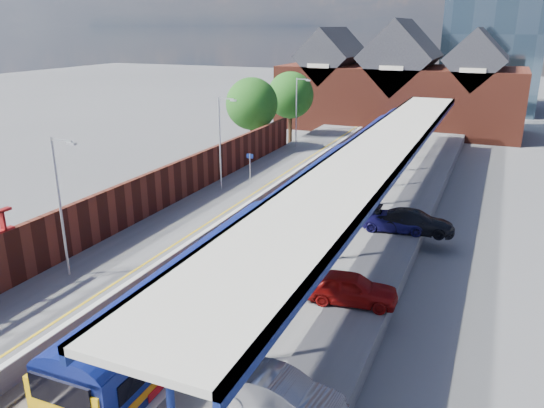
{
  "coord_description": "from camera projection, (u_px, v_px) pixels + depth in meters",
  "views": [
    {
      "loc": [
        12.46,
        -12.13,
        12.87
      ],
      "look_at": [
        0.37,
        15.88,
        2.6
      ],
      "focal_mm": 35.0,
      "sensor_mm": 36.0,
      "label": 1
    }
  ],
  "objects": [
    {
      "name": "ground",
      "position": [
        333.0,
        184.0,
        45.45
      ],
      "size": [
        240.0,
        240.0,
        0.0
      ],
      "primitive_type": "plane",
      "color": "#5B5B5E",
      "rests_on": "ground"
    },
    {
      "name": "ballast_bed",
      "position": [
        291.0,
        221.0,
        36.73
      ],
      "size": [
        6.0,
        76.0,
        0.06
      ],
      "primitive_type": "cube",
      "color": "#473D33",
      "rests_on": "ground"
    },
    {
      "name": "rails",
      "position": [
        291.0,
        220.0,
        36.71
      ],
      "size": [
        4.51,
        76.0,
        0.14
      ],
      "color": "slate",
      "rests_on": "ground"
    },
    {
      "name": "left_platform",
      "position": [
        221.0,
        205.0,
        38.65
      ],
      "size": [
        5.0,
        76.0,
        1.0
      ],
      "primitive_type": "cube",
      "color": "#565659",
      "rests_on": "ground"
    },
    {
      "name": "right_platform",
      "position": [
        377.0,
        227.0,
        34.33
      ],
      "size": [
        6.0,
        76.0,
        1.0
      ],
      "primitive_type": "cube",
      "color": "#565659",
      "rests_on": "ground"
    },
    {
      "name": "coping_left",
      "position": [
        249.0,
        202.0,
        37.6
      ],
      "size": [
        0.3,
        76.0,
        0.05
      ],
      "primitive_type": "cube",
      "color": "silver",
      "rests_on": "left_platform"
    },
    {
      "name": "coping_right",
      "position": [
        335.0,
        214.0,
        35.23
      ],
      "size": [
        0.3,
        76.0,
        0.05
      ],
      "primitive_type": "cube",
      "color": "silver",
      "rests_on": "right_platform"
    },
    {
      "name": "yellow_line",
      "position": [
        242.0,
        201.0,
        37.83
      ],
      "size": [
        0.14,
        76.0,
        0.01
      ],
      "primitive_type": "cube",
      "color": "yellow",
      "rests_on": "left_platform"
    },
    {
      "name": "train",
      "position": [
        352.0,
        161.0,
        44.39
      ],
      "size": [
        3.11,
        65.95,
        3.45
      ],
      "color": "navy",
      "rests_on": "ground"
    },
    {
      "name": "canopy",
      "position": [
        380.0,
        148.0,
        34.71
      ],
      "size": [
        4.5,
        52.0,
        4.48
      ],
      "color": "navy",
      "rests_on": "right_platform"
    },
    {
      "name": "lamp_post_b",
      "position": [
        61.0,
        199.0,
        25.36
      ],
      "size": [
        1.48,
        0.18,
        7.0
      ],
      "color": "#A5A8AA",
      "rests_on": "left_platform"
    },
    {
      "name": "lamp_post_c",
      "position": [
        221.0,
        138.0,
        39.28
      ],
      "size": [
        1.48,
        0.18,
        7.0
      ],
      "color": "#A5A8AA",
      "rests_on": "left_platform"
    },
    {
      "name": "lamp_post_d",
      "position": [
        298.0,
        109.0,
        53.2
      ],
      "size": [
        1.48,
        0.18,
        7.0
      ],
      "color": "#A5A8AA",
      "rests_on": "left_platform"
    },
    {
      "name": "platform_sign",
      "position": [
        250.0,
        164.0,
        41.24
      ],
      "size": [
        0.55,
        0.08,
        2.5
      ],
      "color": "#A5A8AA",
      "rests_on": "left_platform"
    },
    {
      "name": "brick_wall",
      "position": [
        134.0,
        200.0,
        33.38
      ],
      "size": [
        0.35,
        50.0,
        3.86
      ],
      "color": "#5D2418",
      "rests_on": "left_platform"
    },
    {
      "name": "station_building",
      "position": [
        399.0,
        87.0,
        68.07
      ],
      "size": [
        30.0,
        12.12,
        13.78
      ],
      "color": "#5D2418",
      "rests_on": "ground"
    },
    {
      "name": "tree_near",
      "position": [
        253.0,
        105.0,
        52.76
      ],
      "size": [
        5.2,
        5.2,
        8.1
      ],
      "color": "#382314",
      "rests_on": "ground"
    },
    {
      "name": "tree_far",
      "position": [
        291.0,
        97.0,
        59.35
      ],
      "size": [
        5.2,
        5.2,
        8.1
      ],
      "color": "#382314",
      "rests_on": "ground"
    },
    {
      "name": "parked_car_red",
      "position": [
        351.0,
        288.0,
        23.76
      ],
      "size": [
        4.38,
        2.2,
        1.43
      ],
      "primitive_type": "imported",
      "rotation": [
        0.0,
        0.0,
        1.7
      ],
      "color": "maroon",
      "rests_on": "right_platform"
    },
    {
      "name": "parked_car_silver",
      "position": [
        279.0,
        394.0,
        16.95
      ],
      "size": [
        4.28,
        1.64,
        1.39
      ],
      "primitive_type": "imported",
      "rotation": [
        0.0,
        0.0,
        1.53
      ],
      "color": "#9B9A9E",
      "rests_on": "right_platform"
    },
    {
      "name": "parked_car_dark",
      "position": [
        415.0,
        221.0,
        31.95
      ],
      "size": [
        4.82,
        2.17,
        1.37
      ],
      "primitive_type": "imported",
      "rotation": [
        0.0,
        0.0,
        1.62
      ],
      "color": "black",
      "rests_on": "right_platform"
    },
    {
      "name": "parked_car_blue",
      "position": [
        397.0,
        221.0,
        32.29
      ],
      "size": [
        4.33,
        2.4,
        1.15
      ],
      "primitive_type": "imported",
      "rotation": [
        0.0,
        0.0,
        1.69
      ],
      "color": "navy",
      "rests_on": "right_platform"
    }
  ]
}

